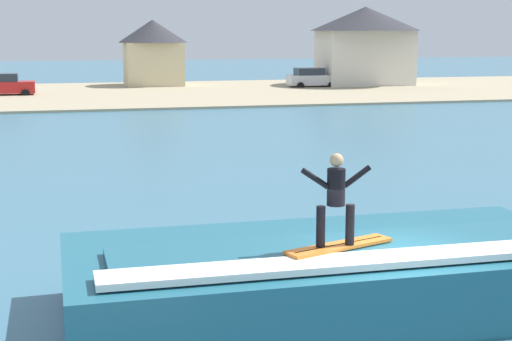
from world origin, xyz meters
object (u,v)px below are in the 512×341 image
Objects in this scene: house_small_cottage at (153,50)px; wave_crest at (330,276)px; surfer at (336,195)px; car_far_shore at (312,78)px; surfboard at (339,246)px; car_near_shore at (6,85)px; house_gabled_white at (365,38)px.

wave_crest is at bearing -93.97° from house_small_cottage.
surfer reaches higher than car_far_shore.
house_small_cottage reaches higher than surfer.
wave_crest is at bearing -108.03° from car_far_shore.
surfboard reaches higher than wave_crest.
surfboard is (-0.09, -0.69, 0.77)m from wave_crest.
car_far_shore is (26.38, 2.86, 0.00)m from car_near_shore.
car_far_shore is 14.91m from house_small_cottage.
house_gabled_white is at bearing -11.91° from house_small_cottage.
house_gabled_white is (23.55, 56.86, 3.07)m from surfboard.
car_near_shore is 0.66× the size of house_small_cottage.
wave_crest is 60.45m from house_small_cottage.
surfer is 61.16m from house_small_cottage.
surfer is at bearing -112.56° from house_gabled_white.
wave_crest is 5.92× the size of surfer.
car_far_shore is (17.88, 54.93, 0.29)m from wave_crest.
house_small_cottage is at bearing 85.90° from surfer.
car_far_shore is 6.73m from house_gabled_white.
surfer is 0.16× the size of house_gabled_white.
car_far_shore is at bearing 72.02° from surfer.
surfboard is at bearing -97.33° from wave_crest.
house_small_cottage is (-19.28, 4.07, -1.05)m from house_gabled_white.
surfer is (-0.10, -0.07, 0.95)m from surfboard.
house_small_cottage is (-13.70, 5.31, 2.51)m from car_far_shore.
house_small_cottage reaches higher than car_far_shore.
surfboard is 0.52× the size of car_near_shore.
surfer is at bearing -104.16° from wave_crest.
wave_crest is at bearing 82.67° from surfboard.
car_near_shore is 0.41× the size of house_gabled_white.
wave_crest is 1.89m from surfer.
house_gabled_white is 1.61× the size of house_small_cottage.
car_near_shore and car_far_shore have the same top height.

